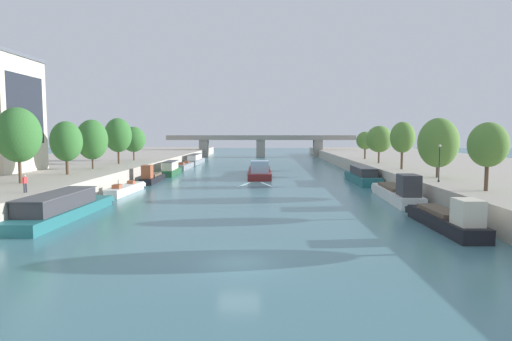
% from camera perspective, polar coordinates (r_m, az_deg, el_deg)
% --- Properties ---
extents(ground_plane, '(400.00, 400.00, 0.00)m').
position_cam_1_polar(ground_plane, '(26.05, -2.29, -12.29)').
color(ground_plane, teal).
extents(quay_left, '(36.00, 170.00, 2.41)m').
position_cam_1_polar(quay_left, '(88.73, -24.21, 0.35)').
color(quay_left, '#B7AD9E').
rests_on(quay_left, ground).
extents(quay_right, '(36.00, 170.00, 2.41)m').
position_cam_1_polar(quay_right, '(87.42, 24.91, 0.26)').
color(quay_right, '#B7AD9E').
rests_on(quay_right, ground).
extents(barge_midriver, '(4.27, 20.33, 3.17)m').
position_cam_1_polar(barge_midriver, '(76.98, 0.48, -0.06)').
color(barge_midriver, maroon).
rests_on(barge_midriver, ground).
extents(wake_behind_barge, '(5.60, 5.92, 0.03)m').
position_cam_1_polar(wake_behind_barge, '(64.06, -0.08, -1.92)').
color(wake_behind_barge, silver).
rests_on(wake_behind_barge, ground).
extents(moored_boat_left_end, '(3.72, 16.21, 2.45)m').
position_cam_1_polar(moored_boat_left_end, '(42.57, -24.64, -4.53)').
color(moored_boat_left_end, '#23666B').
rests_on(moored_boat_left_end, ground).
extents(moored_boat_left_far, '(2.09, 10.81, 2.11)m').
position_cam_1_polar(moored_boat_left_far, '(57.71, -17.04, -2.38)').
color(moored_boat_left_far, silver).
rests_on(moored_boat_left_far, ground).
extents(moored_boat_left_midway, '(2.08, 9.99, 2.96)m').
position_cam_1_polar(moored_boat_left_midway, '(68.89, -13.79, -0.87)').
color(moored_boat_left_midway, black).
rests_on(moored_boat_left_midway, ground).
extents(moored_boat_left_downstream, '(2.68, 11.83, 2.58)m').
position_cam_1_polar(moored_boat_left_downstream, '(80.97, -11.35, 0.19)').
color(moored_boat_left_downstream, '#235633').
rests_on(moored_boat_left_downstream, ground).
extents(moored_boat_left_lone, '(2.27, 11.81, 2.24)m').
position_cam_1_polar(moored_boat_left_lone, '(94.25, -9.55, 0.60)').
color(moored_boat_left_lone, gray).
rests_on(moored_boat_left_lone, ground).
extents(moored_boat_left_upstream, '(2.89, 14.43, 2.51)m').
position_cam_1_polar(moored_boat_left_upstream, '(109.09, -8.14, 1.45)').
color(moored_boat_left_upstream, gray).
rests_on(moored_boat_left_upstream, ground).
extents(moored_boat_right_upstream, '(2.53, 11.66, 3.01)m').
position_cam_1_polar(moored_boat_right_upstream, '(37.54, 24.23, -5.95)').
color(moored_boat_right_upstream, black).
rests_on(moored_boat_right_upstream, ground).
extents(moored_boat_right_second, '(3.15, 14.96, 3.45)m').
position_cam_1_polar(moored_boat_right_second, '(51.24, 18.44, -2.80)').
color(moored_boat_right_second, silver).
rests_on(moored_boat_right_second, ground).
extents(moored_boat_right_downstream, '(3.11, 15.06, 2.56)m').
position_cam_1_polar(moored_boat_right_downstream, '(69.02, 14.05, -0.68)').
color(moored_boat_right_downstream, '#23666B').
rests_on(moored_boat_right_downstream, ground).
extents(tree_left_far, '(4.63, 4.63, 8.08)m').
position_cam_1_polar(tree_left_far, '(51.78, -29.26, 4.18)').
color(tree_left_far, brown).
rests_on(tree_left_far, quay_left).
extents(tree_left_midway, '(4.01, 4.01, 6.88)m').
position_cam_1_polar(tree_left_midway, '(60.09, -24.09, 3.58)').
color(tree_left_midway, brown).
rests_on(tree_left_midway, quay_left).
extents(tree_left_end_of_row, '(4.60, 4.60, 7.36)m').
position_cam_1_polar(tree_left_end_of_row, '(68.07, -21.13, 3.88)').
color(tree_left_end_of_row, brown).
rests_on(tree_left_end_of_row, quay_left).
extents(tree_left_third, '(4.66, 4.66, 7.97)m').
position_cam_1_polar(tree_left_third, '(78.13, -18.01, 4.52)').
color(tree_left_third, brown).
rests_on(tree_left_third, quay_left).
extents(tree_left_by_lamp, '(4.58, 4.58, 6.62)m').
position_cam_1_polar(tree_left_by_lamp, '(87.05, -16.10, 4.03)').
color(tree_left_by_lamp, brown).
rests_on(tree_left_by_lamp, quay_left).
extents(tree_right_midway, '(3.54, 3.54, 6.36)m').
position_cam_1_polar(tree_right_midway, '(44.63, 28.66, 3.04)').
color(tree_right_midway, brown).
rests_on(tree_right_midway, quay_right).
extents(tree_right_far, '(4.73, 4.73, 7.17)m').
position_cam_1_polar(tree_right_far, '(55.52, 23.23, 3.44)').
color(tree_right_far, brown).
rests_on(tree_right_far, quay_right).
extents(tree_right_nearest, '(3.60, 3.60, 7.03)m').
position_cam_1_polar(tree_right_nearest, '(66.61, 19.04, 4.22)').
color(tree_right_nearest, brown).
rests_on(tree_right_nearest, quay_right).
extents(tree_right_third, '(4.61, 4.61, 6.66)m').
position_cam_1_polar(tree_right_third, '(79.35, 16.20, 4.06)').
color(tree_right_third, brown).
rests_on(tree_right_third, quay_right).
extents(tree_right_second, '(3.69, 3.69, 5.69)m').
position_cam_1_polar(tree_right_second, '(91.90, 14.44, 3.91)').
color(tree_right_second, brown).
rests_on(tree_right_second, quay_right).
extents(lamppost_right_bank, '(0.28, 0.28, 4.12)m').
position_cam_1_polar(lamppost_right_bank, '(50.63, 23.36, 1.13)').
color(lamppost_right_bank, black).
rests_on(lamppost_right_bank, quay_right).
extents(bridge_far, '(61.22, 4.40, 7.08)m').
position_cam_1_polar(bridge_far, '(139.02, 0.64, 3.68)').
color(bridge_far, gray).
rests_on(bridge_far, ground).
extents(person_on_quay, '(0.32, 0.49, 1.62)m').
position_cam_1_polar(person_on_quay, '(43.50, -28.56, -1.41)').
color(person_on_quay, '#2D2D38').
rests_on(person_on_quay, quay_left).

